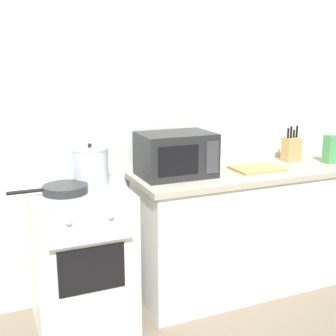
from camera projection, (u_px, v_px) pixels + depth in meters
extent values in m
cube|color=silver|center=(154.00, 123.00, 3.18)|extent=(4.40, 0.10, 2.50)
cube|color=white|center=(245.00, 232.00, 3.29)|extent=(1.64, 0.56, 0.88)
cube|color=#ADA393|center=(248.00, 173.00, 3.18)|extent=(1.70, 0.60, 0.04)
cube|color=white|center=(81.00, 260.00, 2.79)|extent=(0.60, 0.60, 0.90)
cube|color=#B7B7BC|center=(78.00, 191.00, 2.68)|extent=(0.60, 0.60, 0.02)
cube|color=black|center=(92.00, 270.00, 2.50)|extent=(0.39, 0.01, 0.28)
cylinder|color=silver|center=(92.00, 242.00, 2.44)|extent=(0.48, 0.02, 0.02)
cylinder|color=silver|center=(68.00, 221.00, 2.38)|extent=(0.04, 0.02, 0.04)
cylinder|color=silver|center=(111.00, 215.00, 2.47)|extent=(0.04, 0.02, 0.04)
cylinder|color=silver|center=(91.00, 167.00, 2.77)|extent=(0.23, 0.23, 0.23)
cylinder|color=silver|center=(90.00, 148.00, 2.75)|extent=(0.23, 0.23, 0.01)
sphere|color=black|center=(90.00, 145.00, 2.74)|extent=(0.03, 0.03, 0.03)
cylinder|color=silver|center=(69.00, 156.00, 2.70)|extent=(0.05, 0.01, 0.01)
cylinder|color=silver|center=(110.00, 153.00, 2.81)|extent=(0.05, 0.01, 0.01)
cylinder|color=#28282B|center=(65.00, 189.00, 2.60)|extent=(0.27, 0.27, 0.05)
cylinder|color=black|center=(24.00, 192.00, 2.51)|extent=(0.20, 0.02, 0.02)
cube|color=#232326|center=(176.00, 154.00, 2.98)|extent=(0.50, 0.36, 0.30)
cube|color=black|center=(179.00, 160.00, 2.80)|extent=(0.28, 0.01, 0.19)
cube|color=#38383D|center=(212.00, 157.00, 2.89)|extent=(0.09, 0.01, 0.22)
cube|color=tan|center=(257.00, 168.00, 3.18)|extent=(0.36, 0.26, 0.02)
cube|color=tan|center=(291.00, 150.00, 3.44)|extent=(0.13, 0.10, 0.19)
cylinder|color=black|center=(288.00, 133.00, 3.40)|extent=(0.02, 0.02, 0.08)
cylinder|color=black|center=(291.00, 132.00, 3.41)|extent=(0.02, 0.02, 0.09)
cylinder|color=black|center=(294.00, 134.00, 3.42)|extent=(0.02, 0.02, 0.06)
cylinder|color=black|center=(297.00, 131.00, 3.43)|extent=(0.02, 0.02, 0.09)
cube|color=#4C9356|center=(330.00, 149.00, 3.38)|extent=(0.08, 0.08, 0.22)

